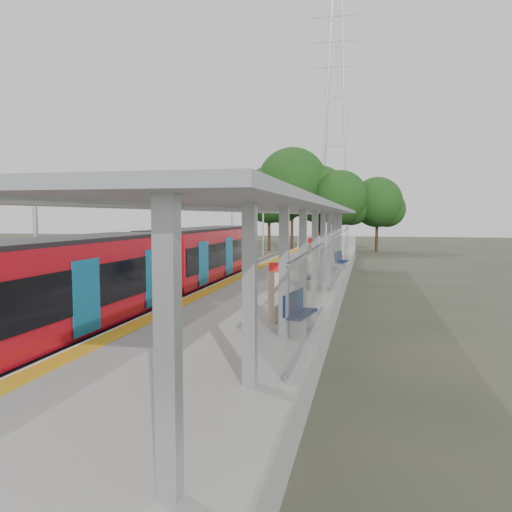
{
  "coord_description": "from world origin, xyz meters",
  "views": [
    {
      "loc": [
        4.17,
        -7.17,
        4.25
      ],
      "look_at": [
        -1.15,
        16.62,
        2.3
      ],
      "focal_mm": 35.0,
      "sensor_mm": 36.0,
      "label": 1
    }
  ],
  "objects": [
    {
      "name": "bench_mid",
      "position": [
        1.43,
        15.51,
        1.55
      ],
      "size": [
        0.66,
        1.56,
        1.04
      ],
      "rotation": [
        0.0,
        0.0,
        0.13
      ],
      "color": "#102251",
      "rests_on": "platform"
    },
    {
      "name": "info_pillar_near",
      "position": [
        1.43,
        7.72,
        1.8
      ],
      "size": [
        0.41,
        0.41,
        1.84
      ],
      "rotation": [
        0.0,
        0.0,
        0.11
      ],
      "color": "#C9B692",
      "rests_on": "platform"
    },
    {
      "name": "pylon",
      "position": [
        -1.0,
        73.0,
        19.0
      ],
      "size": [
        8.0,
        4.0,
        38.0
      ],
      "primitive_type": null,
      "color": "#9EA0A5",
      "rests_on": "ground"
    },
    {
      "name": "bench_far",
      "position": [
        2.6,
        23.4,
        1.6
      ],
      "size": [
        0.78,
        1.72,
        1.13
      ],
      "rotation": [
        0.0,
        0.0,
        -0.17
      ],
      "color": "#102251",
      "rests_on": "platform"
    },
    {
      "name": "ground",
      "position": [
        0.0,
        0.0,
        0.0
      ],
      "size": [
        200.0,
        200.0,
        0.0
      ],
      "primitive_type": "plane",
      "color": "#474438",
      "rests_on": "ground"
    },
    {
      "name": "tree_cluster",
      "position": [
        -2.6,
        53.33,
        7.17
      ],
      "size": [
        19.32,
        8.59,
        12.55
      ],
      "color": "#382316",
      "rests_on": "ground"
    },
    {
      "name": "info_pillar_far",
      "position": [
        1.03,
        21.5,
        1.87
      ],
      "size": [
        0.45,
        0.45,
        2.0
      ],
      "rotation": [
        0.0,
        0.0,
        0.14
      ],
      "color": "#C9B692",
      "rests_on": "platform"
    },
    {
      "name": "litter_bin",
      "position": [
        1.34,
        15.82,
        1.42
      ],
      "size": [
        0.54,
        0.54,
        0.85
      ],
      "primitive_type": "cylinder",
      "rotation": [
        0.0,
        0.0,
        -0.41
      ],
      "color": "#9EA0A5",
      "rests_on": "platform"
    },
    {
      "name": "bench_near",
      "position": [
        2.29,
        6.66,
        1.6
      ],
      "size": [
        0.78,
        1.72,
        1.13
      ],
      "rotation": [
        0.0,
        0.0,
        -0.17
      ],
      "color": "#102251",
      "rests_on": "platform"
    },
    {
      "name": "trackbed",
      "position": [
        -4.5,
        20.0,
        0.12
      ],
      "size": [
        3.0,
        70.0,
        0.24
      ],
      "primitive_type": "cube",
      "color": "#59544C",
      "rests_on": "ground"
    },
    {
      "name": "train",
      "position": [
        -4.5,
        11.75,
        2.05
      ],
      "size": [
        2.74,
        27.6,
        3.62
      ],
      "color": "black",
      "rests_on": "ground"
    },
    {
      "name": "tactile_strip",
      "position": [
        -2.55,
        20.0,
        1.01
      ],
      "size": [
        0.6,
        50.0,
        0.02
      ],
      "primitive_type": "cube",
      "color": "gold",
      "rests_on": "platform"
    },
    {
      "name": "canopy",
      "position": [
        1.61,
        16.19,
        4.2
      ],
      "size": [
        3.27,
        38.0,
        3.66
      ],
      "color": "#9EA0A5",
      "rests_on": "platform"
    },
    {
      "name": "catenary_masts",
      "position": [
        -6.22,
        19.0,
        2.91
      ],
      "size": [
        2.08,
        48.16,
        5.4
      ],
      "color": "#9EA0A5",
      "rests_on": "ground"
    },
    {
      "name": "platform",
      "position": [
        0.0,
        20.0,
        0.5
      ],
      "size": [
        6.0,
        50.0,
        1.0
      ],
      "primitive_type": "cube",
      "color": "gray",
      "rests_on": "ground"
    },
    {
      "name": "end_fence",
      "position": [
        0.0,
        44.95,
        1.6
      ],
      "size": [
        6.0,
        0.1,
        1.2
      ],
      "primitive_type": "cube",
      "color": "#9EA0A5",
      "rests_on": "platform"
    }
  ]
}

